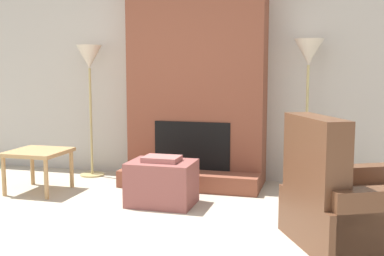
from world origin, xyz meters
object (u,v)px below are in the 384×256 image
(floor_lamp_left, at_px, (89,66))
(side_table, at_px, (38,156))
(floor_lamp_right, at_px, (308,63))
(ottoman, at_px, (162,182))
(armchair, at_px, (352,209))

(floor_lamp_left, bearing_deg, side_table, -102.34)
(floor_lamp_right, bearing_deg, floor_lamp_left, -180.00)
(ottoman, distance_m, floor_lamp_right, 2.02)
(armchair, bearing_deg, floor_lamp_left, 34.80)
(ottoman, relative_size, floor_lamp_right, 0.38)
(ottoman, bearing_deg, armchair, -20.13)
(side_table, bearing_deg, armchair, -13.46)
(ottoman, bearing_deg, side_table, 175.02)
(ottoman, xyz_separation_m, floor_lamp_left, (-1.25, 0.99, 1.13))
(ottoman, xyz_separation_m, armchair, (1.72, -0.63, 0.05))
(armchair, bearing_deg, ottoman, 43.23)
(armchair, relative_size, floor_lamp_right, 0.79)
(ottoman, relative_size, floor_lamp_left, 0.39)
(armchair, bearing_deg, side_table, 49.91)
(armchair, relative_size, side_table, 2.18)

